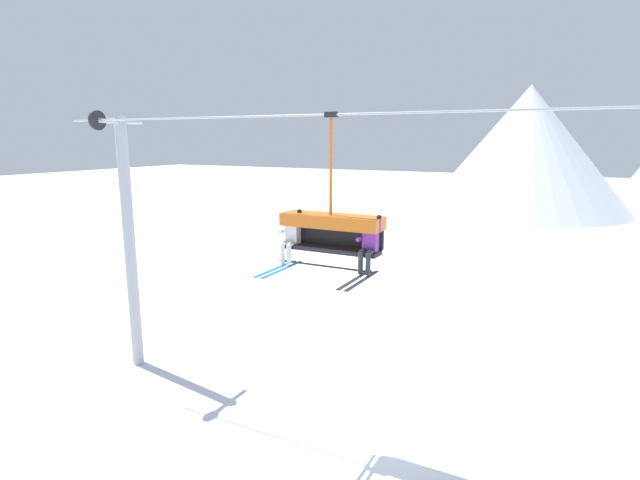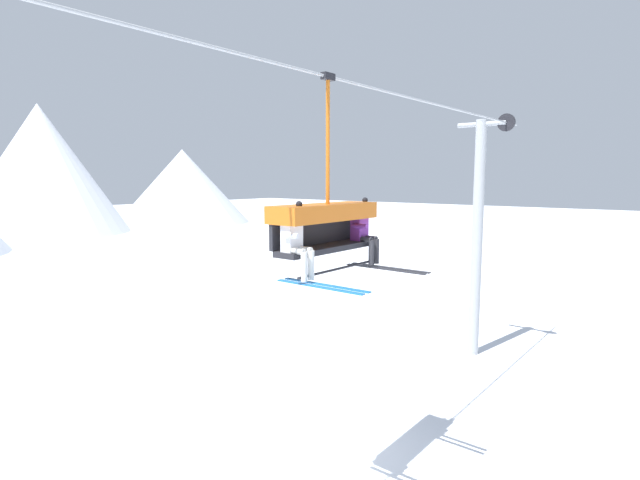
{
  "view_description": "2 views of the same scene",
  "coord_description": "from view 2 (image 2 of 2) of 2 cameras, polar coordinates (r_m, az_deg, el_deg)",
  "views": [
    {
      "loc": [
        3.68,
        -10.88,
        7.29
      ],
      "look_at": [
        -1.54,
        -0.82,
        4.99
      ],
      "focal_mm": 28.0,
      "sensor_mm": 36.0,
      "label": 1
    },
    {
      "loc": [
        -8.36,
        -6.29,
        6.06
      ],
      "look_at": [
        -1.4,
        -0.72,
        4.95
      ],
      "focal_mm": 28.0,
      "sensor_mm": 36.0,
      "label": 2
    }
  ],
  "objects": [
    {
      "name": "mountain_peak_east",
      "position": [
        70.38,
        -15.36,
        5.94
      ],
      "size": [
        17.6,
        17.6,
        9.86
      ],
      "color": "silver",
      "rests_on": "ground_plane"
    },
    {
      "name": "ground_plane",
      "position": [
        12.09,
        1.59,
        -22.99
      ],
      "size": [
        200.0,
        200.0,
        0.0
      ],
      "primitive_type": "plane",
      "color": "silver"
    },
    {
      "name": "mountain_peak_central",
      "position": [
        62.45,
        -29.24,
        7.08
      ],
      "size": [
        17.74,
        17.74,
        14.0
      ],
      "color": "white",
      "rests_on": "ground_plane"
    },
    {
      "name": "chairlift_chair",
      "position": [
        9.03,
        0.51,
        2.42
      ],
      "size": [
        2.41,
        0.74,
        3.43
      ],
      "color": "#232328"
    },
    {
      "name": "skier_white",
      "position": [
        8.17,
        -2.6,
        -0.15
      ],
      "size": [
        0.48,
        1.7,
        1.34
      ],
      "color": "silver"
    },
    {
      "name": "lift_cable",
      "position": [
        9.85,
        4.31,
        17.33
      ],
      "size": [
        18.74,
        0.05,
        0.05
      ],
      "color": "#9EA3A8"
    },
    {
      "name": "skier_purple",
      "position": [
        9.74,
        5.13,
        1.0
      ],
      "size": [
        0.48,
        1.7,
        1.34
      ],
      "color": "purple"
    },
    {
      "name": "lift_tower_far",
      "position": [
        17.62,
        17.6,
        0.75
      ],
      "size": [
        0.36,
        1.88,
        8.09
      ],
      "color": "#9EA3A8",
      "rests_on": "ground_plane"
    }
  ]
}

